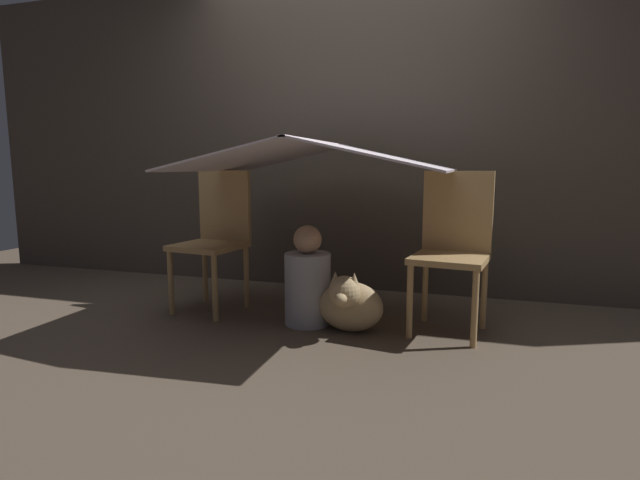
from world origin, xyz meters
TOP-DOWN VIEW (x-y plane):
  - ground_plane at (0.00, 0.00)m, footprint 8.80×8.80m
  - wall_back at (0.00, 1.07)m, footprint 7.00×0.05m
  - chair_left at (-0.78, 0.20)m, footprint 0.47×0.47m
  - chair_right at (0.80, 0.20)m, footprint 0.47×0.47m
  - sheet_canopy at (0.00, 0.12)m, footprint 1.59×1.28m
  - person_front at (-0.06, 0.05)m, footprint 0.29×0.29m
  - dog at (0.23, -0.04)m, footprint 0.40×0.39m
  - floor_cushion at (0.12, 0.21)m, footprint 0.39×0.32m

SIDE VIEW (x-z plane):
  - ground_plane at x=0.00m, z-range 0.00..0.00m
  - floor_cushion at x=0.12m, z-range 0.00..0.10m
  - dog at x=0.23m, z-range -0.02..0.38m
  - person_front at x=-0.06m, z-range -0.05..0.58m
  - chair_left at x=-0.78m, z-range 0.05..1.00m
  - chair_right at x=0.80m, z-range 0.05..1.00m
  - sheet_canopy at x=0.00m, z-range 0.95..1.14m
  - wall_back at x=0.00m, z-range 0.00..2.50m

